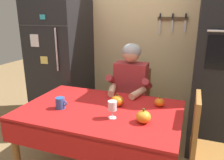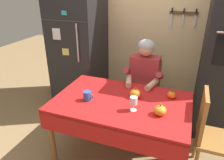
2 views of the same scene
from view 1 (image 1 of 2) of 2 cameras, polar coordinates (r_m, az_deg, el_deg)
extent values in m
cube|color=#D1B784|center=(2.98, 7.46, 11.90)|extent=(3.70, 0.10, 2.60)
cube|color=#4C3823|center=(2.84, 15.56, 15.21)|extent=(0.36, 0.02, 0.04)
cube|color=silver|center=(2.86, 12.30, 13.27)|extent=(0.02, 0.01, 0.17)
cube|color=black|center=(2.85, 12.47, 16.02)|extent=(0.02, 0.01, 0.06)
cube|color=silver|center=(2.84, 15.39, 13.32)|extent=(0.02, 0.01, 0.15)
cube|color=black|center=(2.83, 15.59, 15.81)|extent=(0.02, 0.01, 0.06)
cube|color=silver|center=(2.83, 18.49, 13.13)|extent=(0.02, 0.01, 0.14)
cube|color=black|center=(2.82, 18.72, 15.56)|extent=(0.02, 0.01, 0.06)
cube|color=black|center=(3.08, -13.08, 4.21)|extent=(0.68, 0.68, 1.80)
cylinder|color=silver|center=(2.63, -14.28, 7.64)|extent=(0.02, 0.02, 0.50)
cube|color=#333335|center=(2.73, -17.82, 13.37)|extent=(0.67, 0.01, 0.01)
cube|color=teal|center=(2.71, -17.66, 15.39)|extent=(0.08, 0.02, 0.05)
cube|color=#E5D666|center=(2.78, -17.27, 4.98)|extent=(0.09, 0.02, 0.09)
cube|color=green|center=(2.83, -19.70, 9.03)|extent=(0.06, 0.01, 0.06)
cube|color=silver|center=(2.82, -19.55, 9.67)|extent=(0.11, 0.02, 0.15)
cylinder|color=brown|center=(2.20, -23.58, -17.68)|extent=(0.06, 0.06, 0.70)
cylinder|color=brown|center=(2.72, -12.21, -9.70)|extent=(0.06, 0.06, 0.70)
cylinder|color=brown|center=(2.36, 16.10, -14.38)|extent=(0.06, 0.06, 0.70)
cube|color=red|center=(1.97, -3.00, -7.93)|extent=(1.40, 0.90, 0.04)
cube|color=red|center=(1.67, -9.21, -16.92)|extent=(1.40, 0.01, 0.20)
cube|color=brown|center=(2.66, 5.00, -8.06)|extent=(0.40, 0.40, 0.04)
cube|color=brown|center=(2.73, 6.15, -1.62)|extent=(0.36, 0.04, 0.48)
cylinder|color=brown|center=(2.66, 0.24, -13.40)|extent=(0.04, 0.04, 0.41)
cylinder|color=brown|center=(2.94, 2.55, -10.28)|extent=(0.04, 0.04, 0.41)
cylinder|color=brown|center=(2.58, 7.59, -14.60)|extent=(0.04, 0.04, 0.41)
cylinder|color=brown|center=(2.87, 9.15, -11.23)|extent=(0.04, 0.04, 0.41)
cube|color=#38384C|center=(2.57, 0.09, -19.11)|extent=(0.10, 0.22, 0.08)
cube|color=#38384C|center=(2.52, 4.64, -19.98)|extent=(0.10, 0.22, 0.08)
cylinder|color=#38384C|center=(2.51, 0.58, -14.83)|extent=(0.09, 0.09, 0.38)
cylinder|color=#38384C|center=(2.46, 5.14, -15.62)|extent=(0.09, 0.09, 0.38)
cube|color=#38384C|center=(2.51, 2.06, -7.81)|extent=(0.12, 0.40, 0.11)
cube|color=#38384C|center=(2.47, 6.07, -8.37)|extent=(0.12, 0.40, 0.11)
cube|color=#9E2D33|center=(2.49, 4.96, -0.92)|extent=(0.36, 0.20, 0.48)
cylinder|color=#9E2D33|center=(2.47, 0.09, -0.02)|extent=(0.07, 0.26, 0.18)
cylinder|color=#9E2D33|center=(2.37, 9.19, -0.98)|extent=(0.07, 0.26, 0.18)
cylinder|color=#D8A884|center=(2.32, 0.02, -2.60)|extent=(0.13, 0.27, 0.07)
cylinder|color=#D8A884|center=(2.24, 6.76, -3.40)|extent=(0.13, 0.27, 0.07)
sphere|color=#D8A884|center=(2.39, 5.04, 6.96)|extent=(0.19, 0.19, 0.19)
ellipsoid|color=#99999E|center=(2.40, 5.12, 7.47)|extent=(0.21, 0.21, 0.17)
cube|color=#9E6B33|center=(2.07, 25.39, -17.51)|extent=(0.40, 0.40, 0.04)
cube|color=#9E6B33|center=(1.93, 20.95, -10.69)|extent=(0.04, 0.36, 0.48)
cylinder|color=#2D569E|center=(2.00, -13.35, -5.87)|extent=(0.08, 0.08, 0.10)
torus|color=#2D569E|center=(1.97, -12.26, -5.93)|extent=(0.05, 0.01, 0.05)
cylinder|color=white|center=(1.79, 0.10, -9.81)|extent=(0.06, 0.06, 0.01)
cylinder|color=white|center=(1.77, 0.10, -8.78)|extent=(0.01, 0.01, 0.07)
cylinder|color=white|center=(1.74, 0.10, -6.70)|extent=(0.07, 0.07, 0.08)
ellipsoid|color=orange|center=(2.00, 1.35, -5.41)|extent=(0.12, 0.12, 0.10)
cylinder|color=#4C6023|center=(1.98, 1.37, -3.83)|extent=(0.02, 0.02, 0.02)
ellipsoid|color=orange|center=(2.04, 12.25, -5.71)|extent=(0.09, 0.09, 0.07)
cylinder|color=#4C6023|center=(2.02, 12.34, -4.44)|extent=(0.02, 0.02, 0.02)
ellipsoid|color=orange|center=(1.72, 8.19, -9.49)|extent=(0.12, 0.12, 0.10)
cylinder|color=#4C6023|center=(1.69, 8.27, -7.70)|extent=(0.02, 0.02, 0.02)
camera|label=2|loc=(0.39, -136.30, 42.91)|focal=33.93mm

